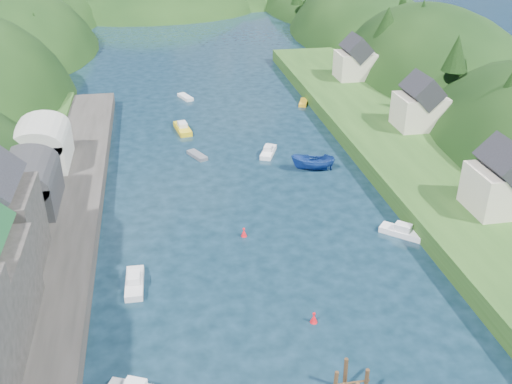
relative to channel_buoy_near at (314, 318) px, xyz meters
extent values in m
plane|color=black|center=(-1.97, 40.40, -0.48)|extent=(600.00, 600.00, 0.00)
ellipsoid|color=black|center=(-46.97, 108.40, -8.91)|extent=(44.00, 75.56, 48.19)
ellipsoid|color=black|center=(-46.97, 150.40, -7.30)|extent=(44.00, 75.56, 39.00)
ellipsoid|color=black|center=(43.03, 65.40, -8.88)|extent=(36.00, 75.56, 48.00)
ellipsoid|color=black|center=(43.03, 108.40, -8.26)|extent=(36.00, 75.56, 44.49)
ellipsoid|color=black|center=(43.03, 150.40, -6.78)|extent=(36.00, 75.56, 36.00)
ellipsoid|color=black|center=(-11.97, 160.40, -10.48)|extent=(80.00, 60.00, 44.00)
ellipsoid|color=black|center=(16.03, 170.40, -12.48)|extent=(70.00, 56.00, 36.00)
cone|color=black|center=(-36.94, 94.23, 8.43)|extent=(4.07, 4.07, 5.83)
cone|color=black|center=(-41.92, 105.80, 9.28)|extent=(4.56, 4.56, 8.11)
cone|color=black|center=(-44.99, 116.81, 7.39)|extent=(4.75, 4.75, 5.07)
cone|color=black|center=(-41.69, 125.85, 8.59)|extent=(4.27, 4.27, 7.43)
cone|color=black|center=(34.78, 28.55, 9.80)|extent=(5.29, 5.29, 7.31)
cone|color=black|center=(34.41, 43.30, 11.85)|extent=(4.07, 4.07, 5.68)
cone|color=black|center=(37.28, 52.29, 7.66)|extent=(3.40, 3.40, 5.74)
cone|color=black|center=(39.71, 67.41, 11.39)|extent=(4.94, 4.94, 9.67)
cone|color=black|center=(33.49, 69.21, 11.56)|extent=(5.25, 5.25, 5.98)
cone|color=black|center=(42.01, 82.15, 12.57)|extent=(3.36, 3.36, 9.17)
cone|color=black|center=(40.34, 97.62, 10.17)|extent=(4.57, 4.57, 6.98)
cone|color=black|center=(39.57, 108.06, 8.82)|extent=(3.59, 3.59, 6.73)
cube|color=#2D2B28|center=(-25.97, 10.40, 0.52)|extent=(12.00, 110.00, 2.00)
cube|color=#2D2B28|center=(-27.97, 11.40, 5.52)|extent=(7.00, 8.00, 8.00)
cube|color=#2D2D30|center=(-27.97, 23.40, 3.52)|extent=(7.00, 9.00, 4.00)
cylinder|color=#2D2D30|center=(-27.97, 23.40, 5.52)|extent=(7.00, 9.00, 7.00)
cube|color=#B2B2A8|center=(-27.97, 35.40, 3.52)|extent=(7.00, 9.00, 4.00)
cylinder|color=#B2B2A8|center=(-27.97, 35.40, 5.52)|extent=(7.00, 9.00, 7.00)
cube|color=#234719|center=(23.03, 30.40, 0.72)|extent=(16.00, 120.00, 2.40)
cube|color=beige|center=(25.03, 12.40, 4.42)|extent=(7.00, 6.00, 5.00)
cube|color=black|center=(25.03, 12.40, 7.76)|extent=(5.15, 6.24, 5.15)
cube|color=beige|center=(27.03, 38.40, 4.42)|extent=(7.00, 6.00, 5.00)
cube|color=black|center=(27.03, 38.40, 7.76)|extent=(5.15, 6.24, 5.15)
cube|color=beige|center=(26.03, 65.40, 4.42)|extent=(7.00, 6.00, 5.00)
cube|color=black|center=(26.03, 65.40, 7.76)|extent=(5.15, 6.24, 5.15)
cylinder|color=#382314|center=(0.28, -7.94, 0.75)|extent=(0.32, 0.32, 3.65)
cylinder|color=#382314|center=(0.28, -9.17, 1.35)|extent=(2.96, 0.16, 0.16)
cone|color=red|center=(0.00, 0.00, -0.03)|extent=(0.70, 0.70, 0.90)
sphere|color=red|center=(0.00, 0.00, 0.47)|extent=(0.30, 0.30, 0.30)
cone|color=red|center=(-3.87, 15.54, -0.03)|extent=(0.70, 0.70, 0.90)
sphere|color=red|center=(-3.87, 15.54, 0.47)|extent=(0.30, 0.30, 0.30)
cube|color=#585B64|center=(-7.13, 38.40, -0.23)|extent=(2.92, 4.15, 0.56)
cube|color=white|center=(3.36, 37.53, -0.17)|extent=(3.35, 5.07, 0.68)
cube|color=silver|center=(3.36, 37.53, 0.55)|extent=(1.69, 1.99, 0.70)
cube|color=white|center=(13.87, 12.58, -0.16)|extent=(4.92, 4.64, 0.71)
cube|color=silver|center=(13.87, 12.58, 0.58)|extent=(2.11, 2.06, 0.70)
cube|color=silver|center=(-15.96, 8.32, -0.15)|extent=(1.85, 5.21, 0.72)
cube|color=silver|center=(-15.96, 8.32, 0.59)|extent=(1.24, 1.84, 0.70)
cube|color=silver|center=(-6.95, 65.82, -0.21)|extent=(2.90, 4.53, 0.60)
cube|color=gold|center=(-8.55, 49.18, -0.11)|extent=(2.79, 6.01, 0.81)
cube|color=silver|center=(-8.55, 49.18, 0.68)|extent=(1.64, 2.21, 0.70)
imported|color=navy|center=(8.37, 31.02, 0.56)|extent=(6.49, 3.60, 2.37)
cube|color=gold|center=(14.29, 58.83, -0.22)|extent=(2.73, 4.31, 0.57)
camera|label=1|loc=(-12.31, -38.59, 33.89)|focal=40.00mm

